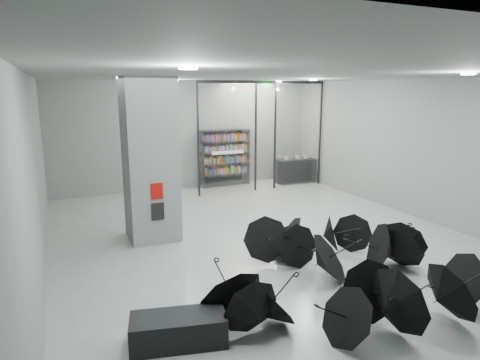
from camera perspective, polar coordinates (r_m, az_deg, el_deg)
name	(u,v)px	position (r m, az deg, el deg)	size (l,w,h in m)	color
room	(280,129)	(9.43, 5.41, 6.97)	(14.00, 14.02, 4.01)	gray
column	(150,160)	(10.54, -12.14, 2.68)	(1.20, 1.20, 4.00)	slate
fire_cabinet	(157,191)	(10.07, -11.24, -1.49)	(0.28, 0.04, 0.38)	#A50A07
info_panel	(158,211)	(10.20, -11.12, -4.22)	(0.30, 0.03, 0.42)	black
exit_sign	(266,86)	(15.19, 3.59, 12.70)	(0.30, 0.06, 0.15)	#0CE533
glass_partition	(263,132)	(15.44, 3.14, 6.61)	(5.06, 0.08, 4.00)	silver
bench	(178,330)	(6.64, -8.38, -19.52)	(1.41, 0.60, 0.45)	black
bookshelf	(225,158)	(16.30, -2.09, 3.03)	(1.98, 0.40, 2.17)	black
shop_counter	(295,171)	(17.03, 7.49, 1.25)	(1.59, 0.63, 0.95)	black
umbrella_cluster	(340,273)	(8.30, 13.51, -12.24)	(5.33, 4.70, 1.31)	black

